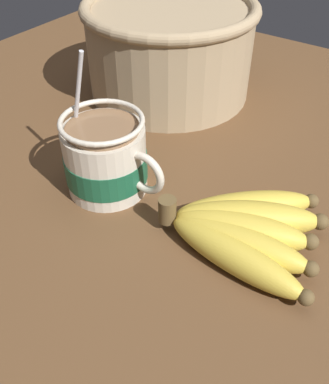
{
  "coord_description": "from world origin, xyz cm",
  "views": [
    {
      "loc": [
        24.26,
        -33.14,
        37.86
      ],
      "look_at": [
        4.0,
        -4.42,
        7.46
      ],
      "focal_mm": 40.0,
      "sensor_mm": 36.0,
      "label": 1
    }
  ],
  "objects": [
    {
      "name": "banana_bunch",
      "position": [
        12.72,
        -2.34,
        5.1
      ],
      "size": [
        18.25,
        16.02,
        4.29
      ],
      "color": "brown",
      "rests_on": "table"
    },
    {
      "name": "woven_basket",
      "position": [
        -13.25,
        21.45,
        10.97
      ],
      "size": [
        27.23,
        27.23,
        14.72
      ],
      "color": "tan",
      "rests_on": "table"
    },
    {
      "name": "coffee_mug",
      "position": [
        -5.13,
        -3.55,
        7.52
      ],
      "size": [
        14.84,
        9.98,
        17.22
      ],
      "color": "beige",
      "rests_on": "table"
    },
    {
      "name": "table",
      "position": [
        0.0,
        0.0,
        1.6
      ],
      "size": [
        110.27,
        110.27,
        3.19
      ],
      "color": "brown",
      "rests_on": "ground"
    }
  ]
}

